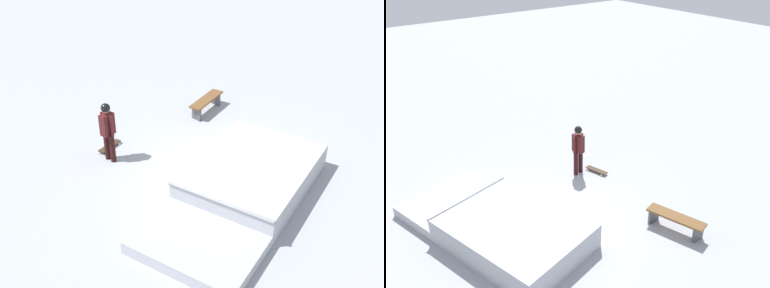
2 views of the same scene
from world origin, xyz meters
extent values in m
plane|color=#A8AAB2|center=(0.00, 0.00, 0.00)|extent=(60.00, 60.00, 0.00)
cube|color=#B0B3BB|center=(-0.27, 1.04, 0.35)|extent=(4.13, 3.40, 0.70)
cube|color=#B0B3BB|center=(2.35, 1.70, 0.15)|extent=(2.38, 2.96, 0.30)
cylinder|color=gray|center=(1.47, 1.48, 0.70)|extent=(0.71, 2.54, 0.08)
cylinder|color=black|center=(1.58, -2.35, 0.41)|extent=(0.15, 0.15, 0.82)
cylinder|color=black|center=(1.61, -2.57, 0.41)|extent=(0.15, 0.15, 0.82)
cube|color=#4C1919|center=(1.60, -2.46, 1.12)|extent=(0.41, 0.27, 0.60)
cylinder|color=#4C1919|center=(1.57, -2.28, 1.12)|extent=(0.09, 0.09, 0.60)
cylinder|color=#4C1919|center=(1.62, -2.63, 1.12)|extent=(0.09, 0.09, 0.60)
sphere|color=tan|center=(1.60, -2.46, 1.57)|extent=(0.22, 0.22, 0.22)
sphere|color=black|center=(1.60, -2.46, 1.60)|extent=(0.25, 0.25, 0.25)
cube|color=#3F2D1E|center=(1.27, -2.99, 0.08)|extent=(0.82, 0.39, 0.02)
cylinder|color=silver|center=(1.51, -2.81, 0.03)|extent=(0.06, 0.04, 0.06)
cylinder|color=silver|center=(1.57, -3.03, 0.03)|extent=(0.06, 0.04, 0.06)
cylinder|color=silver|center=(0.97, -2.94, 0.03)|extent=(0.06, 0.04, 0.06)
cylinder|color=silver|center=(1.02, -3.17, 0.03)|extent=(0.06, 0.04, 0.06)
cube|color=brown|center=(-2.41, -2.68, 0.45)|extent=(1.65, 0.81, 0.06)
cube|color=#4C4C51|center=(-3.04, -2.85, 0.21)|extent=(0.08, 0.36, 0.42)
cube|color=#4C4C51|center=(-1.78, -2.51, 0.21)|extent=(0.08, 0.36, 0.42)
camera|label=1|loc=(7.19, 6.55, 6.76)|focal=41.72mm
camera|label=2|loc=(-8.08, 4.98, 7.31)|focal=39.46mm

